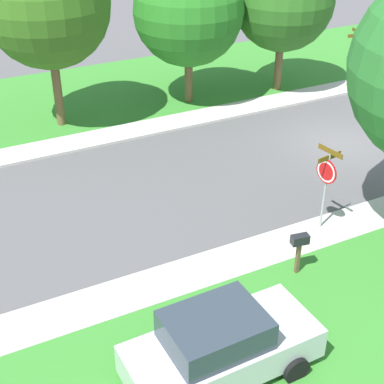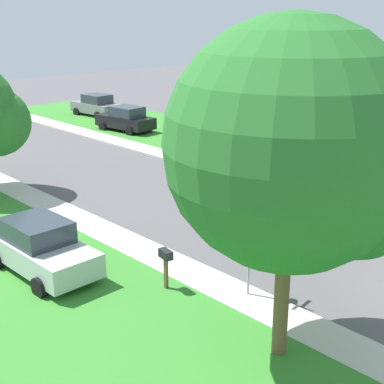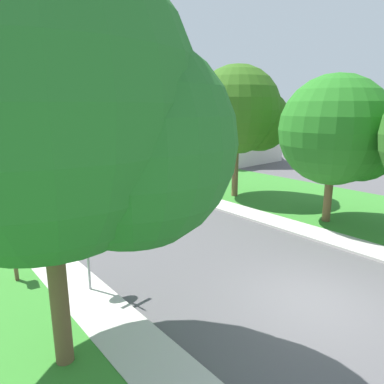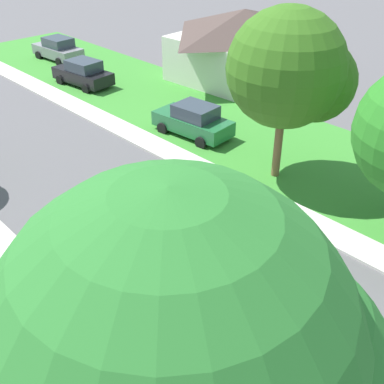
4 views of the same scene
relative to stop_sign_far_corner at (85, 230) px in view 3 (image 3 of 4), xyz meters
name	(u,v)px [view 3 (image 3 of 4)]	position (x,y,z in m)	size (l,w,h in m)	color
ground_plane	(314,302)	(4.47, -4.41, -1.89)	(120.00, 120.00, 0.00)	#565456
sidewalk_east	(181,193)	(9.17, 7.59, -1.84)	(1.40, 56.00, 0.10)	beige
lawn_east	(234,183)	(13.87, 7.59, -1.85)	(8.00, 56.00, 0.08)	#38842D
sidewalk_west	(14,225)	(-0.23, 7.59, -1.84)	(1.40, 56.00, 0.10)	beige
stop_sign_far_corner	(85,230)	(0.00, 0.00, 0.00)	(0.91, 0.91, 2.77)	#9E9EA3
car_black_across_road	(112,153)	(11.60, 21.33, -1.01)	(2.41, 4.48, 1.76)	black
car_grey_behind_trees	(100,146)	(13.44, 27.66, -1.01)	(2.30, 4.43, 1.76)	gray
car_green_kerbside_mid	(180,169)	(11.45, 10.64, -1.01)	(2.35, 4.45, 1.76)	#1E6033
tree_corner_large	(341,134)	(11.24, -1.16, 2.15)	(5.12, 4.76, 6.58)	brown
tree_sidewalk_far	(243,113)	(11.41, 4.76, 2.96)	(5.25, 4.89, 7.45)	brown
tree_sidewalk_mid	(64,115)	(-1.29, -2.65, 3.17)	(6.00, 5.58, 8.03)	brown
house_right_setback	(226,136)	(20.54, 15.19, 0.49)	(9.45, 8.33, 4.60)	silver
mailbox	(14,251)	(-1.47, 1.92, -0.88)	(0.31, 0.51, 1.31)	brown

